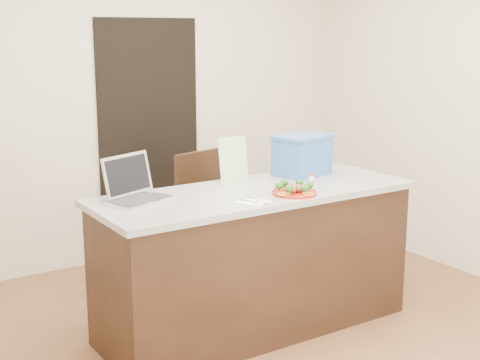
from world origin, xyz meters
TOP-DOWN VIEW (x-y plane):
  - ground at (0.00, 0.00)m, footprint 4.00×4.00m
  - room_shell at (0.00, 0.00)m, footprint 4.00×4.00m
  - doorway at (0.10, 1.98)m, footprint 0.90×0.02m
  - island at (0.00, 0.25)m, footprint 2.06×0.76m
  - plate at (0.14, 0.03)m, footprint 0.28×0.28m
  - meatballs at (0.15, 0.03)m, footprint 0.10×0.11m
  - broccoli at (0.14, 0.03)m, footprint 0.22×0.24m
  - pepper_rings at (0.14, 0.03)m, footprint 0.28×0.28m
  - napkin at (-0.18, 0.00)m, footprint 0.21×0.21m
  - fork at (-0.20, 0.01)m, footprint 0.03×0.16m
  - knife at (-0.15, -0.02)m, footprint 0.04×0.22m
  - yogurt_bottle at (0.37, 0.15)m, footprint 0.04×0.04m
  - laptop at (-0.74, 0.45)m, footprint 0.43×0.41m
  - leaflet at (0.01, 0.51)m, footprint 0.21×0.05m
  - blue_box at (0.53, 0.46)m, footprint 0.44×0.36m
  - chair at (0.09, 1.00)m, footprint 0.55×0.56m

SIDE VIEW (x-z plane):
  - ground at x=0.00m, z-range 0.00..0.00m
  - island at x=0.00m, z-range 0.00..0.92m
  - chair at x=0.09m, z-range 0.07..1.10m
  - napkin at x=-0.18m, z-range 0.92..0.93m
  - fork at x=-0.20m, z-range 0.93..0.93m
  - knife at x=-0.15m, z-range 0.93..0.93m
  - plate at x=0.14m, z-range 0.92..0.94m
  - pepper_rings at x=0.14m, z-range 0.94..0.95m
  - yogurt_bottle at x=0.37m, z-range 0.91..0.99m
  - meatballs at x=0.15m, z-range 0.94..0.98m
  - broccoli at x=0.14m, z-range 0.95..0.99m
  - laptop at x=-0.74m, z-range 0.86..1.12m
  - doorway at x=0.10m, z-range 0.00..2.00m
  - blue_box at x=0.53m, z-range 0.92..1.20m
  - leaflet at x=0.01m, z-range 0.92..1.22m
  - room_shell at x=0.00m, z-range -0.38..3.62m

